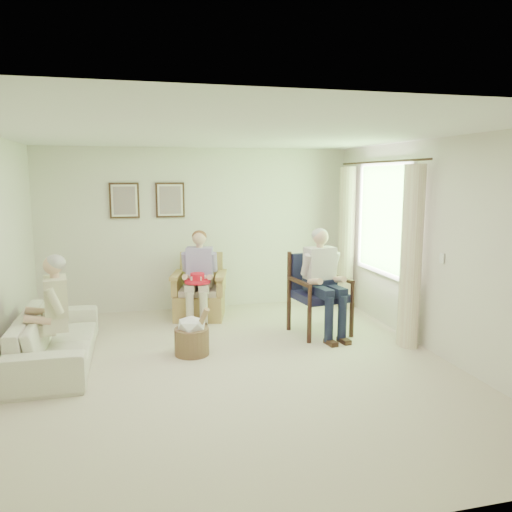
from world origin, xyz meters
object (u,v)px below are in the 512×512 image
(person_wicker, at_px, (200,270))
(red_hat, at_px, (197,279))
(hatbox, at_px, (192,335))
(wood_armchair, at_px, (317,290))
(person_dark, at_px, (323,274))
(wicker_armchair, at_px, (199,297))
(person_sofa, at_px, (52,306))
(sofa, at_px, (56,338))

(person_wicker, xyz_separation_m, red_hat, (-0.06, -0.20, -0.10))
(hatbox, bearing_deg, wood_armchair, 15.60)
(person_wicker, height_order, person_dark, person_dark)
(hatbox, bearing_deg, person_wicker, 78.49)
(person_wicker, distance_m, hatbox, 1.62)
(wicker_armchair, bearing_deg, person_sofa, -123.78)
(wicker_armchair, distance_m, wood_armchair, 1.90)
(person_wicker, distance_m, person_sofa, 2.42)
(sofa, xyz_separation_m, hatbox, (1.56, -0.10, -0.06))
(wood_armchair, height_order, sofa, wood_armchair)
(wicker_armchair, height_order, wood_armchair, wood_armchair)
(person_dark, xyz_separation_m, person_sofa, (-3.37, -0.36, -0.14))
(wood_armchair, bearing_deg, person_sofa, -179.39)
(wood_armchair, distance_m, person_sofa, 3.41)
(hatbox, bearing_deg, person_dark, 10.21)
(wicker_armchair, height_order, person_dark, person_dark)
(sofa, xyz_separation_m, red_hat, (1.80, 1.20, 0.36))
(sofa, bearing_deg, person_sofa, 180.00)
(sofa, bearing_deg, wood_armchair, -83.20)
(person_dark, relative_size, hatbox, 2.31)
(person_wicker, xyz_separation_m, person_sofa, (-1.87, -1.54, -0.05))
(wicker_armchair, height_order, sofa, wicker_armchair)
(wood_armchair, relative_size, person_wicker, 0.83)
(person_dark, relative_size, person_sofa, 1.13)
(wood_armchair, height_order, person_sofa, person_sofa)
(sofa, distance_m, person_sofa, 0.44)
(wicker_armchair, height_order, hatbox, wicker_armchair)
(wood_armchair, relative_size, person_sofa, 0.86)
(wicker_armchair, bearing_deg, sofa, -126.28)
(sofa, relative_size, person_dark, 1.43)
(sofa, distance_m, person_wicker, 2.38)
(wood_armchair, xyz_separation_m, hatbox, (-1.81, -0.50, -0.35))
(sofa, height_order, hatbox, hatbox)
(person_dark, bearing_deg, person_sofa, 177.62)
(sofa, distance_m, hatbox, 1.56)
(person_dark, xyz_separation_m, hatbox, (-1.81, -0.33, -0.61))
(hatbox, bearing_deg, red_hat, 79.51)
(wicker_armchair, height_order, person_wicker, person_wicker)
(wicker_armchair, relative_size, person_sofa, 0.77)
(wood_armchair, distance_m, hatbox, 1.91)
(person_dark, relative_size, red_hat, 3.78)
(person_dark, bearing_deg, person_wicker, 133.43)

